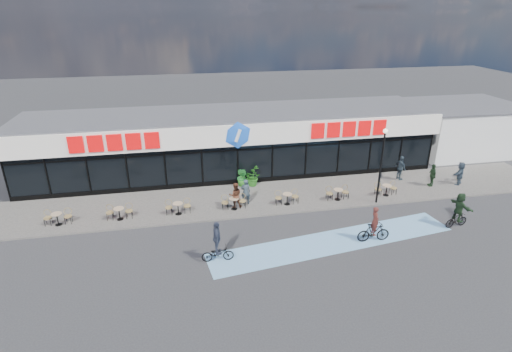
{
  "coord_description": "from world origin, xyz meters",
  "views": [
    {
      "loc": [
        -3.76,
        -18.96,
        11.8
      ],
      "look_at": [
        0.63,
        3.5,
        2.08
      ],
      "focal_mm": 28.0,
      "sensor_mm": 36.0,
      "label": 1
    }
  ],
  "objects_px": {
    "cyclist_b": "(459,211)",
    "pedestrian_a": "(432,175)",
    "pedestrian_c": "(460,173)",
    "patron_left": "(246,192)",
    "bistro_set_0": "(58,217)",
    "pedestrian_b": "(401,168)",
    "potted_plant_left": "(242,178)",
    "potted_plant_right": "(252,177)",
    "potted_plant_mid": "(242,177)",
    "patron_right": "(235,195)",
    "lamp_post": "(382,160)",
    "cyclist_a": "(374,229)"
  },
  "relations": [
    {
      "from": "pedestrian_a",
      "to": "patron_left",
      "type": "bearing_deg",
      "value": -75.94
    },
    {
      "from": "potted_plant_right",
      "to": "cyclist_a",
      "type": "bearing_deg",
      "value": -58.26
    },
    {
      "from": "potted_plant_mid",
      "to": "pedestrian_a",
      "type": "distance_m",
      "value": 13.38
    },
    {
      "from": "lamp_post",
      "to": "pedestrian_c",
      "type": "distance_m",
      "value": 7.58
    },
    {
      "from": "potted_plant_right",
      "to": "pedestrian_c",
      "type": "xyz_separation_m",
      "value": [
        14.54,
        -2.63,
        0.19
      ]
    },
    {
      "from": "bistro_set_0",
      "to": "patron_right",
      "type": "xyz_separation_m",
      "value": [
        10.45,
        0.16,
        0.38
      ]
    },
    {
      "from": "patron_left",
      "to": "bistro_set_0",
      "type": "bearing_deg",
      "value": 5.03
    },
    {
      "from": "patron_left",
      "to": "cyclist_a",
      "type": "bearing_deg",
      "value": 139.72
    },
    {
      "from": "lamp_post",
      "to": "potted_plant_mid",
      "type": "relative_size",
      "value": 3.59
    },
    {
      "from": "bistro_set_0",
      "to": "pedestrian_b",
      "type": "height_order",
      "value": "pedestrian_b"
    },
    {
      "from": "cyclist_b",
      "to": "pedestrian_a",
      "type": "bearing_deg",
      "value": 70.88
    },
    {
      "from": "potted_plant_left",
      "to": "potted_plant_right",
      "type": "height_order",
      "value": "potted_plant_right"
    },
    {
      "from": "potted_plant_mid",
      "to": "cyclist_a",
      "type": "height_order",
      "value": "cyclist_a"
    },
    {
      "from": "pedestrian_c",
      "to": "potted_plant_left",
      "type": "bearing_deg",
      "value": -47.56
    },
    {
      "from": "pedestrian_c",
      "to": "pedestrian_b",
      "type": "bearing_deg",
      "value": -60.56
    },
    {
      "from": "potted_plant_right",
      "to": "cyclist_b",
      "type": "relative_size",
      "value": 0.6
    },
    {
      "from": "bistro_set_0",
      "to": "pedestrian_b",
      "type": "distance_m",
      "value": 23.01
    },
    {
      "from": "bistro_set_0",
      "to": "patron_left",
      "type": "distance_m",
      "value": 11.18
    },
    {
      "from": "lamp_post",
      "to": "potted_plant_right",
      "type": "relative_size",
      "value": 3.82
    },
    {
      "from": "pedestrian_a",
      "to": "patron_right",
      "type": "bearing_deg",
      "value": -74.54
    },
    {
      "from": "potted_plant_right",
      "to": "pedestrian_b",
      "type": "relative_size",
      "value": 0.71
    },
    {
      "from": "potted_plant_mid",
      "to": "potted_plant_right",
      "type": "bearing_deg",
      "value": -1.01
    },
    {
      "from": "patron_left",
      "to": "pedestrian_a",
      "type": "bearing_deg",
      "value": -176.64
    },
    {
      "from": "pedestrian_c",
      "to": "cyclist_a",
      "type": "bearing_deg",
      "value": -6.3
    },
    {
      "from": "pedestrian_a",
      "to": "pedestrian_b",
      "type": "xyz_separation_m",
      "value": [
        -1.63,
        1.46,
        0.09
      ]
    },
    {
      "from": "potted_plant_mid",
      "to": "cyclist_b",
      "type": "xyz_separation_m",
      "value": [
        11.29,
        -7.85,
        0.26
      ]
    },
    {
      "from": "potted_plant_left",
      "to": "potted_plant_mid",
      "type": "distance_m",
      "value": 0.08
    },
    {
      "from": "lamp_post",
      "to": "potted_plant_left",
      "type": "distance_m",
      "value": 9.46
    },
    {
      "from": "lamp_post",
      "to": "bistro_set_0",
      "type": "relative_size",
      "value": 3.21
    },
    {
      "from": "bistro_set_0",
      "to": "pedestrian_c",
      "type": "height_order",
      "value": "pedestrian_c"
    },
    {
      "from": "potted_plant_left",
      "to": "pedestrian_a",
      "type": "bearing_deg",
      "value": -10.98
    },
    {
      "from": "bistro_set_0",
      "to": "cyclist_a",
      "type": "height_order",
      "value": "cyclist_a"
    },
    {
      "from": "patron_right",
      "to": "potted_plant_left",
      "type": "bearing_deg",
      "value": -103.5
    },
    {
      "from": "pedestrian_c",
      "to": "pedestrian_a",
      "type": "bearing_deg",
      "value": -40.88
    },
    {
      "from": "cyclist_b",
      "to": "potted_plant_right",
      "type": "bearing_deg",
      "value": 143.47
    },
    {
      "from": "potted_plant_left",
      "to": "potted_plant_right",
      "type": "xyz_separation_m",
      "value": [
        0.7,
        -0.04,
        0.03
      ]
    },
    {
      "from": "cyclist_a",
      "to": "cyclist_b",
      "type": "distance_m",
      "value": 5.46
    },
    {
      "from": "potted_plant_left",
      "to": "cyclist_b",
      "type": "relative_size",
      "value": 0.57
    },
    {
      "from": "bistro_set_0",
      "to": "patron_right",
      "type": "height_order",
      "value": "patron_right"
    },
    {
      "from": "potted_plant_left",
      "to": "pedestrian_c",
      "type": "height_order",
      "value": "pedestrian_c"
    },
    {
      "from": "lamp_post",
      "to": "patron_left",
      "type": "xyz_separation_m",
      "value": [
        -8.35,
        1.45,
        -2.11
      ]
    },
    {
      "from": "patron_right",
      "to": "potted_plant_right",
      "type": "bearing_deg",
      "value": -114.68
    },
    {
      "from": "pedestrian_b",
      "to": "cyclist_b",
      "type": "bearing_deg",
      "value": 170.04
    },
    {
      "from": "pedestrian_c",
      "to": "cyclist_b",
      "type": "xyz_separation_m",
      "value": [
        -3.95,
        -5.21,
        0.11
      ]
    },
    {
      "from": "cyclist_b",
      "to": "bistro_set_0",
      "type": "bearing_deg",
      "value": 168.59
    },
    {
      "from": "lamp_post",
      "to": "patron_left",
      "type": "height_order",
      "value": "lamp_post"
    },
    {
      "from": "patron_right",
      "to": "bistro_set_0",
      "type": "bearing_deg",
      "value": 4.09
    },
    {
      "from": "patron_left",
      "to": "potted_plant_mid",
      "type": "bearing_deg",
      "value": -92.09
    },
    {
      "from": "pedestrian_c",
      "to": "cyclist_a",
      "type": "height_order",
      "value": "cyclist_a"
    },
    {
      "from": "lamp_post",
      "to": "patron_right",
      "type": "bearing_deg",
      "value": 173.1
    }
  ]
}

